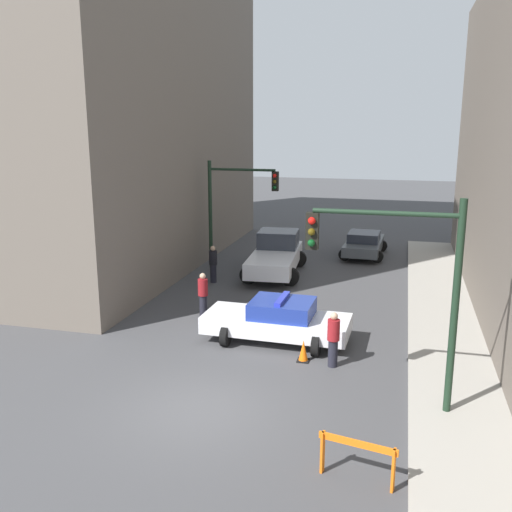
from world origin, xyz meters
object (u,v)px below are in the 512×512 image
at_px(traffic_light_far, 232,199).
at_px(police_car, 278,320).
at_px(traffic_light_near, 405,272).
at_px(white_truck, 276,255).
at_px(pedestrian_sidewalk, 333,339).
at_px(pedestrian_corner, 213,264).
at_px(traffic_cone, 303,351).
at_px(barrier_mid, 357,453).
at_px(parked_car_near, 364,243).
at_px(pedestrian_crossing, 203,294).

distance_m(traffic_light_far, police_car, 10.01).
xyz_separation_m(traffic_light_near, traffic_light_far, (-8.03, 12.36, -0.13)).
height_order(traffic_light_near, traffic_light_far, traffic_light_near).
xyz_separation_m(traffic_light_near, white_truck, (-5.79, 11.98, -2.62)).
relative_size(police_car, pedestrian_sidewalk, 2.86).
relative_size(pedestrian_corner, traffic_cone, 2.53).
bearing_deg(barrier_mid, parked_car_near, 93.74).
relative_size(police_car, pedestrian_corner, 2.86).
height_order(white_truck, barrier_mid, white_truck).
distance_m(white_truck, pedestrian_crossing, 6.78).
distance_m(police_car, traffic_cone, 1.78).
xyz_separation_m(police_car, traffic_cone, (1.08, -1.35, -0.41)).
relative_size(pedestrian_crossing, pedestrian_sidewalk, 1.00).
relative_size(white_truck, parked_car_near, 1.27).
xyz_separation_m(traffic_light_far, white_truck, (2.24, -0.38, -2.49)).
relative_size(white_truck, pedestrian_corner, 3.33).
bearing_deg(traffic_cone, traffic_light_near, -39.71).
relative_size(police_car, pedestrian_crossing, 2.86).
distance_m(white_truck, parked_car_near, 6.02).
distance_m(traffic_light_near, parked_car_near, 17.05).
bearing_deg(pedestrian_sidewalk, traffic_light_far, 37.75).
relative_size(traffic_light_near, pedestrian_sidewalk, 3.13).
bearing_deg(traffic_light_far, police_car, -64.36).
distance_m(traffic_light_near, traffic_light_far, 14.74).
height_order(police_car, parked_car_near, police_car).
bearing_deg(traffic_cone, pedestrian_crossing, 144.66).
height_order(parked_car_near, traffic_cone, parked_car_near).
bearing_deg(police_car, traffic_light_near, -131.95).
bearing_deg(traffic_light_far, pedestrian_crossing, -81.78).
height_order(parked_car_near, pedestrian_corner, pedestrian_corner).
distance_m(traffic_light_far, pedestrian_corner, 3.62).
xyz_separation_m(white_truck, barrier_mid, (5.06, -15.20, -0.29)).
bearing_deg(traffic_light_far, parked_car_near, 35.83).
xyz_separation_m(white_truck, pedestrian_crossing, (-1.22, -6.67, -0.04)).
relative_size(traffic_light_near, parked_car_near, 1.19).
bearing_deg(traffic_cone, pedestrian_sidewalk, -9.69).
bearing_deg(traffic_light_near, traffic_cone, 140.29).
height_order(white_truck, pedestrian_crossing, white_truck).
bearing_deg(police_car, white_truck, 14.60).
bearing_deg(police_car, traffic_cone, -139.78).
bearing_deg(barrier_mid, traffic_cone, 110.27).
relative_size(traffic_light_far, pedestrian_corner, 3.13).
height_order(traffic_light_far, parked_car_near, traffic_light_far).
relative_size(white_truck, pedestrian_sidewalk, 3.33).
xyz_separation_m(police_car, white_truck, (-1.93, 8.32, 0.18)).
height_order(pedestrian_sidewalk, traffic_cone, pedestrian_sidewalk).
bearing_deg(white_truck, traffic_light_far, 166.25).
height_order(white_truck, pedestrian_sidewalk, white_truck).
bearing_deg(pedestrian_sidewalk, pedestrian_corner, 46.06).
xyz_separation_m(pedestrian_crossing, pedestrian_corner, (-1.13, 4.47, 0.00)).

